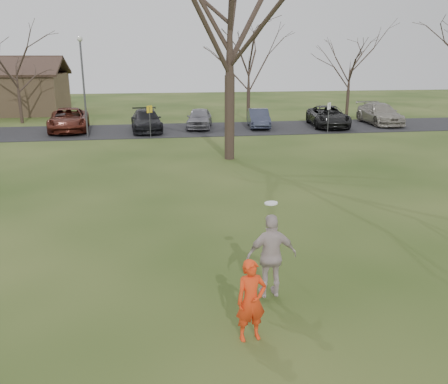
{
  "coord_description": "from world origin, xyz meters",
  "views": [
    {
      "loc": [
        -1.9,
        -8.19,
        5.14
      ],
      "look_at": [
        0.0,
        4.0,
        1.5
      ],
      "focal_mm": 37.21,
      "sensor_mm": 36.0,
      "label": 1
    }
  ],
  "objects_px": {
    "car_4": "(199,118)",
    "lamp_post": "(83,75)",
    "player_defender": "(251,301)",
    "car_2": "(69,120)",
    "catching_play": "(272,256)",
    "car_6": "(328,116)",
    "car_5": "(258,118)",
    "car_7": "(380,114)",
    "car_3": "(146,121)",
    "big_tree": "(230,15)"
  },
  "relations": [
    {
      "from": "car_4",
      "to": "car_5",
      "type": "relative_size",
      "value": 1.04
    },
    {
      "from": "player_defender",
      "to": "car_4",
      "type": "bearing_deg",
      "value": 77.57
    },
    {
      "from": "car_2",
      "to": "car_3",
      "type": "relative_size",
      "value": 1.13
    },
    {
      "from": "catching_play",
      "to": "player_defender",
      "type": "bearing_deg",
      "value": -118.71
    },
    {
      "from": "lamp_post",
      "to": "big_tree",
      "type": "height_order",
      "value": "big_tree"
    },
    {
      "from": "car_5",
      "to": "lamp_post",
      "type": "relative_size",
      "value": 0.65
    },
    {
      "from": "car_3",
      "to": "car_5",
      "type": "xyz_separation_m",
      "value": [
        8.13,
        0.41,
        -0.06
      ]
    },
    {
      "from": "car_7",
      "to": "big_tree",
      "type": "height_order",
      "value": "big_tree"
    },
    {
      "from": "car_3",
      "to": "car_4",
      "type": "distance_m",
      "value": 3.89
    },
    {
      "from": "car_3",
      "to": "lamp_post",
      "type": "bearing_deg",
      "value": -152.2
    },
    {
      "from": "car_5",
      "to": "big_tree",
      "type": "height_order",
      "value": "big_tree"
    },
    {
      "from": "car_3",
      "to": "catching_play",
      "type": "xyz_separation_m",
      "value": [
        2.75,
        -24.18,
        0.29
      ]
    },
    {
      "from": "car_6",
      "to": "lamp_post",
      "type": "height_order",
      "value": "lamp_post"
    },
    {
      "from": "car_3",
      "to": "lamp_post",
      "type": "distance_m",
      "value": 5.42
    },
    {
      "from": "car_4",
      "to": "car_3",
      "type": "bearing_deg",
      "value": -158.53
    },
    {
      "from": "lamp_post",
      "to": "big_tree",
      "type": "distance_m",
      "value": 11.38
    },
    {
      "from": "car_4",
      "to": "lamp_post",
      "type": "relative_size",
      "value": 0.67
    },
    {
      "from": "lamp_post",
      "to": "car_5",
      "type": "bearing_deg",
      "value": 12.73
    },
    {
      "from": "car_6",
      "to": "big_tree",
      "type": "bearing_deg",
      "value": -124.18
    },
    {
      "from": "car_3",
      "to": "big_tree",
      "type": "xyz_separation_m",
      "value": [
        4.26,
        -9.77,
        6.24
      ]
    },
    {
      "from": "car_5",
      "to": "car_2",
      "type": "bearing_deg",
      "value": -174.73
    },
    {
      "from": "car_2",
      "to": "car_7",
      "type": "height_order",
      "value": "car_2"
    },
    {
      "from": "car_3",
      "to": "car_4",
      "type": "height_order",
      "value": "car_3"
    },
    {
      "from": "car_4",
      "to": "catching_play",
      "type": "xyz_separation_m",
      "value": [
        -1.06,
        -24.95,
        0.3
      ]
    },
    {
      "from": "catching_play",
      "to": "car_3",
      "type": "bearing_deg",
      "value": 96.49
    },
    {
      "from": "lamp_post",
      "to": "catching_play",
      "type": "bearing_deg",
      "value": -73.5
    },
    {
      "from": "car_3",
      "to": "car_4",
      "type": "bearing_deg",
      "value": 7.93
    },
    {
      "from": "car_4",
      "to": "car_6",
      "type": "distance_m",
      "value": 9.56
    },
    {
      "from": "car_5",
      "to": "car_7",
      "type": "distance_m",
      "value": 9.66
    },
    {
      "from": "car_3",
      "to": "big_tree",
      "type": "bearing_deg",
      "value": -69.96
    },
    {
      "from": "player_defender",
      "to": "lamp_post",
      "type": "relative_size",
      "value": 0.25
    },
    {
      "from": "car_4",
      "to": "car_2",
      "type": "bearing_deg",
      "value": -170.08
    },
    {
      "from": "car_2",
      "to": "car_5",
      "type": "distance_m",
      "value": 13.48
    },
    {
      "from": "car_7",
      "to": "car_3",
      "type": "bearing_deg",
      "value": -174.9
    },
    {
      "from": "car_6",
      "to": "catching_play",
      "type": "bearing_deg",
      "value": -104.99
    },
    {
      "from": "car_2",
      "to": "car_6",
      "type": "bearing_deg",
      "value": -8.13
    },
    {
      "from": "catching_play",
      "to": "lamp_post",
      "type": "relative_size",
      "value": 0.34
    },
    {
      "from": "player_defender",
      "to": "catching_play",
      "type": "height_order",
      "value": "catching_play"
    },
    {
      "from": "car_4",
      "to": "catching_play",
      "type": "bearing_deg",
      "value": -82.42
    },
    {
      "from": "car_3",
      "to": "car_2",
      "type": "bearing_deg",
      "value": 168.08
    },
    {
      "from": "lamp_post",
      "to": "car_2",
      "type": "bearing_deg",
      "value": 117.62
    },
    {
      "from": "car_3",
      "to": "big_tree",
      "type": "height_order",
      "value": "big_tree"
    },
    {
      "from": "player_defender",
      "to": "car_4",
      "type": "xyz_separation_m",
      "value": [
        1.78,
        26.27,
        -0.04
      ]
    },
    {
      "from": "car_4",
      "to": "car_5",
      "type": "distance_m",
      "value": 4.33
    },
    {
      "from": "player_defender",
      "to": "car_2",
      "type": "bearing_deg",
      "value": 97.12
    },
    {
      "from": "car_6",
      "to": "lamp_post",
      "type": "xyz_separation_m",
      "value": [
        -17.08,
        -2.3,
        3.18
      ]
    },
    {
      "from": "car_5",
      "to": "lamp_post",
      "type": "height_order",
      "value": "lamp_post"
    },
    {
      "from": "car_3",
      "to": "catching_play",
      "type": "relative_size",
      "value": 2.35
    },
    {
      "from": "player_defender",
      "to": "car_6",
      "type": "distance_m",
      "value": 27.91
    },
    {
      "from": "car_6",
      "to": "car_7",
      "type": "distance_m",
      "value": 4.5
    }
  ]
}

